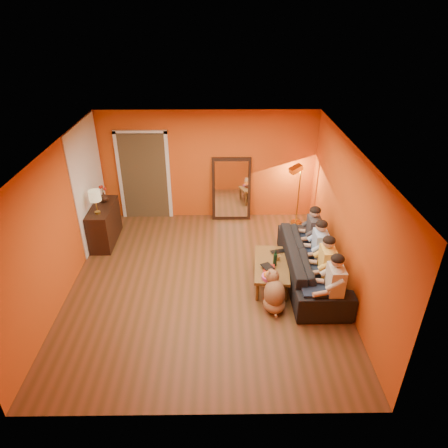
{
  "coord_description": "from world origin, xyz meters",
  "views": [
    {
      "loc": [
        0.27,
        -6.04,
        4.67
      ],
      "look_at": [
        0.35,
        0.5,
        1.0
      ],
      "focal_mm": 32.0,
      "sensor_mm": 36.0,
      "label": 1
    }
  ],
  "objects_px": {
    "mirror_frame": "(231,189)",
    "wine_bottle": "(275,258)",
    "laptop": "(279,253)",
    "sideboard": "(104,224)",
    "person_far_right": "(313,234)",
    "coffee_table": "(271,273)",
    "floor_lamp": "(298,196)",
    "vase": "(104,197)",
    "person_far_left": "(334,286)",
    "tumbler": "(277,258)",
    "dog": "(275,291)",
    "person_mid_right": "(319,250)",
    "table_lamp": "(96,202)",
    "person_mid_left": "(326,267)",
    "sofa": "(312,264)"
  },
  "relations": [
    {
      "from": "wine_bottle",
      "to": "laptop",
      "type": "distance_m",
      "value": 0.44
    },
    {
      "from": "table_lamp",
      "to": "person_far_left",
      "type": "xyz_separation_m",
      "value": [
        4.37,
        -2.15,
        -0.49
      ]
    },
    {
      "from": "dog",
      "to": "vase",
      "type": "bearing_deg",
      "value": 139.85
    },
    {
      "from": "mirror_frame",
      "to": "laptop",
      "type": "bearing_deg",
      "value": -69.19
    },
    {
      "from": "floor_lamp",
      "to": "person_mid_right",
      "type": "height_order",
      "value": "floor_lamp"
    },
    {
      "from": "vase",
      "to": "person_far_left",
      "type": "bearing_deg",
      "value": -31.72
    },
    {
      "from": "person_mid_left",
      "to": "laptop",
      "type": "bearing_deg",
      "value": 134.9
    },
    {
      "from": "person_far_right",
      "to": "floor_lamp",
      "type": "bearing_deg",
      "value": 91.09
    },
    {
      "from": "sideboard",
      "to": "person_far_left",
      "type": "distance_m",
      "value": 5.01
    },
    {
      "from": "tumbler",
      "to": "laptop",
      "type": "distance_m",
      "value": 0.24
    },
    {
      "from": "mirror_frame",
      "to": "person_far_left",
      "type": "xyz_separation_m",
      "value": [
        1.58,
        -3.53,
        -0.15
      ]
    },
    {
      "from": "person_mid_left",
      "to": "wine_bottle",
      "type": "distance_m",
      "value": 0.91
    },
    {
      "from": "person_mid_left",
      "to": "person_mid_right",
      "type": "bearing_deg",
      "value": 90.0
    },
    {
      "from": "sideboard",
      "to": "person_far_right",
      "type": "height_order",
      "value": "person_far_right"
    },
    {
      "from": "dog",
      "to": "person_far_left",
      "type": "height_order",
      "value": "person_far_left"
    },
    {
      "from": "mirror_frame",
      "to": "table_lamp",
      "type": "xyz_separation_m",
      "value": [
        -2.79,
        -1.38,
        0.34
      ]
    },
    {
      "from": "table_lamp",
      "to": "dog",
      "type": "xyz_separation_m",
      "value": [
        3.44,
        -1.94,
        -0.75
      ]
    },
    {
      "from": "table_lamp",
      "to": "floor_lamp",
      "type": "relative_size",
      "value": 0.35
    },
    {
      "from": "person_far_left",
      "to": "tumbler",
      "type": "height_order",
      "value": "person_far_left"
    },
    {
      "from": "sideboard",
      "to": "person_far_left",
      "type": "relative_size",
      "value": 0.97
    },
    {
      "from": "sideboard",
      "to": "vase",
      "type": "bearing_deg",
      "value": 90.0
    },
    {
      "from": "laptop",
      "to": "person_mid_right",
      "type": "bearing_deg",
      "value": -28.35
    },
    {
      "from": "sideboard",
      "to": "sofa",
      "type": "distance_m",
      "value": 4.48
    },
    {
      "from": "person_far_left",
      "to": "sofa",
      "type": "bearing_deg",
      "value": 97.41
    },
    {
      "from": "mirror_frame",
      "to": "person_mid_right",
      "type": "distance_m",
      "value": 2.9
    },
    {
      "from": "person_far_right",
      "to": "tumbler",
      "type": "relative_size",
      "value": 12.12
    },
    {
      "from": "person_mid_left",
      "to": "sofa",
      "type": "bearing_deg",
      "value": 106.11
    },
    {
      "from": "table_lamp",
      "to": "person_far_left",
      "type": "height_order",
      "value": "table_lamp"
    },
    {
      "from": "coffee_table",
      "to": "floor_lamp",
      "type": "xyz_separation_m",
      "value": [
        0.87,
        2.29,
        0.51
      ]
    },
    {
      "from": "dog",
      "to": "coffee_table",
      "type": "bearing_deg",
      "value": 83.51
    },
    {
      "from": "sideboard",
      "to": "wine_bottle",
      "type": "relative_size",
      "value": 3.81
    },
    {
      "from": "wine_bottle",
      "to": "sideboard",
      "type": "bearing_deg",
      "value": 155.87
    },
    {
      "from": "floor_lamp",
      "to": "person_mid_right",
      "type": "relative_size",
      "value": 1.18
    },
    {
      "from": "table_lamp",
      "to": "person_far_right",
      "type": "bearing_deg",
      "value": -6.54
    },
    {
      "from": "floor_lamp",
      "to": "sideboard",
      "type": "bearing_deg",
      "value": 167.67
    },
    {
      "from": "mirror_frame",
      "to": "person_mid_right",
      "type": "relative_size",
      "value": 1.25
    },
    {
      "from": "person_far_left",
      "to": "person_mid_left",
      "type": "relative_size",
      "value": 1.0
    },
    {
      "from": "floor_lamp",
      "to": "dog",
      "type": "relative_size",
      "value": 2.04
    },
    {
      "from": "sofa",
      "to": "laptop",
      "type": "xyz_separation_m",
      "value": [
        -0.59,
        0.28,
        0.07
      ]
    },
    {
      "from": "sideboard",
      "to": "table_lamp",
      "type": "xyz_separation_m",
      "value": [
        0.0,
        -0.3,
        0.68
      ]
    },
    {
      "from": "wine_bottle",
      "to": "laptop",
      "type": "height_order",
      "value": "wine_bottle"
    },
    {
      "from": "sideboard",
      "to": "person_mid_right",
      "type": "height_order",
      "value": "person_mid_right"
    },
    {
      "from": "person_far_left",
      "to": "person_far_right",
      "type": "height_order",
      "value": "same"
    },
    {
      "from": "mirror_frame",
      "to": "sideboard",
      "type": "bearing_deg",
      "value": -158.84
    },
    {
      "from": "sideboard",
      "to": "table_lamp",
      "type": "distance_m",
      "value": 0.74
    },
    {
      "from": "laptop",
      "to": "table_lamp",
      "type": "bearing_deg",
      "value": 151.8
    },
    {
      "from": "dog",
      "to": "person_mid_right",
      "type": "xyz_separation_m",
      "value": [
        0.93,
        0.89,
        0.26
      ]
    },
    {
      "from": "sideboard",
      "to": "floor_lamp",
      "type": "bearing_deg",
      "value": 10.06
    },
    {
      "from": "sideboard",
      "to": "person_far_right",
      "type": "distance_m",
      "value": 4.45
    },
    {
      "from": "mirror_frame",
      "to": "wine_bottle",
      "type": "bearing_deg",
      "value": -74.69
    }
  ]
}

